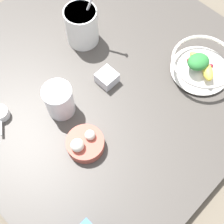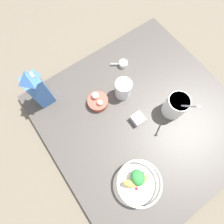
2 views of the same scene
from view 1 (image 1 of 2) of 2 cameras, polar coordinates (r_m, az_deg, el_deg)
ground_plane at (r=1.08m, az=-2.24°, el=5.85°), size 6.00×6.00×0.00m
countertop at (r=1.06m, az=-2.27°, el=6.32°), size 1.00×1.00×0.03m
fruit_bowl at (r=1.06m, az=16.11°, el=8.29°), size 0.21×0.21×0.09m
yogurt_tub at (r=1.09m, az=-5.59°, el=15.66°), size 0.14×0.11×0.27m
drinking_cup at (r=0.95m, az=-9.65°, el=2.20°), size 0.09×0.09×0.11m
spice_jar at (r=1.02m, az=-0.92°, el=6.21°), size 0.06×0.06×0.04m
measuring_scoop at (r=1.02m, az=-19.69°, el=-0.33°), size 0.07×0.09×0.03m
garlic_bowl at (r=0.92m, az=-5.01°, el=-5.75°), size 0.11×0.11×0.07m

